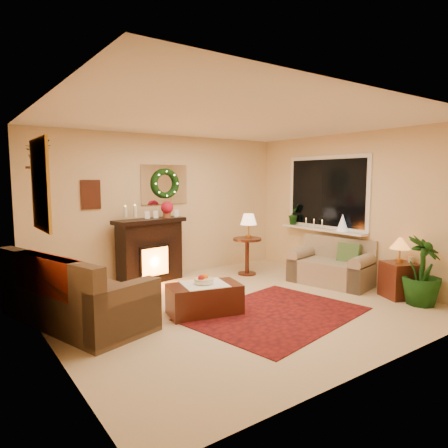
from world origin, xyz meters
TOP-DOWN VIEW (x-y plane):
  - floor at (0.00, 0.00)m, footprint 5.00×5.00m
  - ceiling at (0.00, 0.00)m, footprint 5.00×5.00m
  - wall_back at (0.00, 2.25)m, footprint 5.00×5.00m
  - wall_front at (0.00, -2.25)m, footprint 5.00×5.00m
  - wall_left at (-2.50, 0.00)m, footprint 4.50×4.50m
  - wall_right at (2.50, 0.00)m, footprint 4.50×4.50m
  - area_rug at (0.20, -0.56)m, footprint 2.54×2.09m
  - sofa at (-2.04, 0.70)m, footprint 1.50×2.29m
  - red_throw at (-2.07, 0.83)m, footprint 0.73×1.19m
  - fireplace at (-0.44, 1.98)m, footprint 1.18×0.53m
  - poinsettia at (-0.11, 1.94)m, footprint 0.22×0.22m
  - mantel_candle_a at (-0.86, 1.99)m, footprint 0.06×0.06m
  - mantel_candle_b at (-0.69, 1.99)m, footprint 0.07×0.07m
  - mantel_mirror at (0.00, 2.23)m, footprint 0.92×0.02m
  - wreath at (0.00, 2.19)m, footprint 0.55×0.11m
  - wall_art at (-1.35, 2.23)m, footprint 0.32×0.03m
  - gold_mirror at (-2.48, 0.30)m, footprint 0.03×0.84m
  - hanging_plant at (-2.34, 1.05)m, footprint 0.33×0.28m
  - loveseat at (2.06, 0.04)m, footprint 1.07×1.49m
  - window_frame at (2.48, 0.55)m, footprint 0.03×1.86m
  - window_glass at (2.47, 0.55)m, footprint 0.02×1.70m
  - window_sill at (2.38, 0.55)m, footprint 0.22×1.86m
  - mini_tree at (2.39, 0.10)m, footprint 0.20×0.20m
  - sill_plant at (2.39, 1.29)m, footprint 0.29×0.24m
  - side_table_round at (1.29, 1.41)m, footprint 0.70×0.70m
  - lamp_cream at (1.31, 1.40)m, footprint 0.31×0.31m
  - end_table_square at (2.26, -1.09)m, footprint 0.58×0.58m
  - lamp_tiffany at (2.26, -1.08)m, footprint 0.30×0.30m
  - coffee_table at (-0.56, 0.02)m, footprint 1.05×0.73m
  - fruit_bowl at (-0.56, 0.04)m, footprint 0.26×0.26m
  - floor_palm at (2.20, -1.47)m, footprint 1.89×1.89m

SIDE VIEW (x-z plane):
  - floor at x=0.00m, z-range 0.00..0.00m
  - area_rug at x=0.20m, z-range 0.00..0.01m
  - coffee_table at x=-0.56m, z-range 0.01..0.41m
  - end_table_square at x=2.26m, z-range 0.00..0.54m
  - side_table_round at x=1.29m, z-range -0.02..0.67m
  - loveseat at x=2.06m, z-range 0.03..0.81m
  - sofa at x=-2.04m, z-range -0.02..0.88m
  - floor_palm at x=2.20m, z-range -1.03..1.93m
  - fruit_bowl at x=-0.56m, z-range 0.42..0.48m
  - red_throw at x=-2.07m, z-range 0.45..0.46m
  - fireplace at x=-0.44m, z-range 0.03..1.07m
  - lamp_tiffany at x=2.26m, z-range 0.53..0.96m
  - window_sill at x=2.38m, z-range 0.85..0.89m
  - lamp_cream at x=1.31m, z-range 0.64..1.12m
  - mini_tree at x=2.39m, z-range 0.89..1.19m
  - sill_plant at x=2.39m, z-range 0.82..1.35m
  - mantel_candle_a at x=-0.86m, z-range 1.17..1.35m
  - mantel_candle_b at x=-0.69m, z-range 1.16..1.36m
  - wall_back at x=0.00m, z-range 1.30..1.30m
  - wall_front at x=0.00m, z-range 1.30..1.30m
  - wall_left at x=-2.50m, z-range 1.30..1.30m
  - wall_right at x=2.50m, z-range 1.30..1.30m
  - poinsettia at x=-0.11m, z-range 1.19..1.41m
  - wall_art at x=-1.35m, z-range 1.31..1.79m
  - window_frame at x=2.48m, z-range 0.87..2.23m
  - window_glass at x=2.47m, z-range 0.94..2.16m
  - mantel_mirror at x=0.00m, z-range 1.34..2.06m
  - wreath at x=0.00m, z-range 1.44..2.00m
  - gold_mirror at x=-2.48m, z-range 1.25..2.25m
  - hanging_plant at x=-2.34m, z-range 1.79..2.15m
  - ceiling at x=0.00m, z-range 2.60..2.60m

